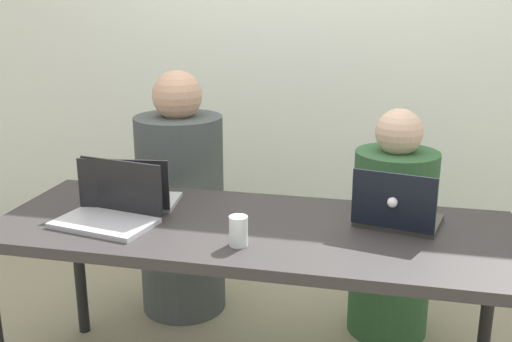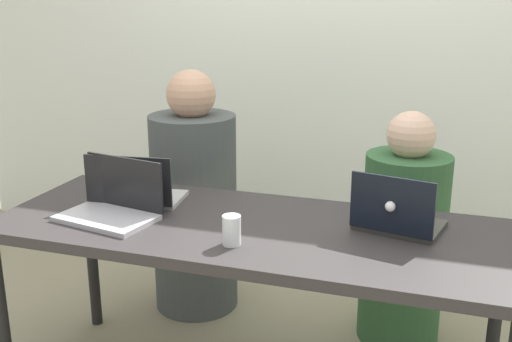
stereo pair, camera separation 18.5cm
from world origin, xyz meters
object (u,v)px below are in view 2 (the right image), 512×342
object	(u,v)px
water_glass_center	(231,232)
laptop_front_left	(113,205)
person_on_right	(403,242)
person_on_left	(194,205)
laptop_back_right	(397,218)
laptop_back_left	(136,192)

from	to	relation	value
water_glass_center	laptop_front_left	bearing A→B (deg)	168.39
person_on_right	person_on_left	bearing A→B (deg)	-10.45
person_on_left	laptop_back_right	xyz separation A→B (m)	(1.00, -0.53, 0.24)
person_on_right	laptop_back_right	bearing A→B (deg)	79.76
laptop_back_right	laptop_back_left	bearing A→B (deg)	13.25
laptop_front_left	water_glass_center	world-z (taller)	laptop_front_left
laptop_front_left	water_glass_center	distance (m)	0.51
water_glass_center	laptop_back_right	bearing A→B (deg)	29.80
laptop_back_left	water_glass_center	xyz separation A→B (m)	(0.50, -0.27, -0.00)
water_glass_center	person_on_left	bearing A→B (deg)	121.15
person_on_right	laptop_front_left	xyz separation A→B (m)	(-1.00, -0.72, 0.30)
person_on_right	water_glass_center	xyz separation A→B (m)	(-0.50, -0.82, 0.30)
laptop_back_right	person_on_right	bearing A→B (deg)	-77.45
laptop_back_right	person_on_left	bearing A→B (deg)	-15.66
person_on_left	laptop_front_left	world-z (taller)	person_on_left
person_on_left	laptop_back_right	world-z (taller)	person_on_left
laptop_back_right	water_glass_center	world-z (taller)	laptop_back_right
laptop_front_left	laptop_back_left	xyz separation A→B (m)	(0.00, 0.17, -0.00)
person_on_right	laptop_front_left	bearing A→B (deg)	25.21
person_on_right	laptop_front_left	size ratio (longest dim) A/B	2.75
laptop_front_left	laptop_back_right	xyz separation A→B (m)	(1.00, 0.19, 0.00)
laptop_back_left	person_on_right	bearing A→B (deg)	-158.17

